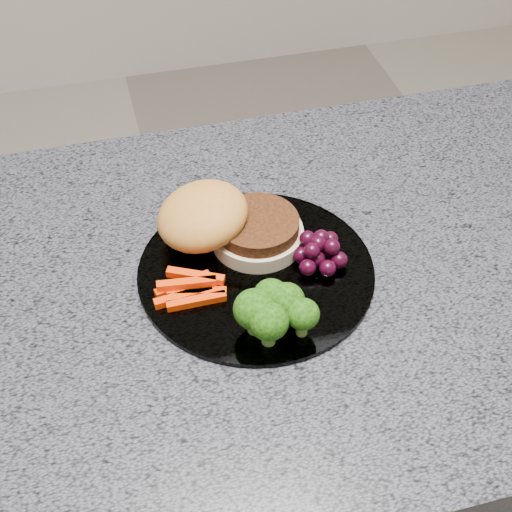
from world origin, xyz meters
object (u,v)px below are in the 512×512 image
(island_cabinet, at_px, (253,485))
(burger, at_px, (222,224))
(plate, at_px, (256,271))
(grape_bunch, at_px, (320,251))

(island_cabinet, distance_m, burger, 0.50)
(plate, bearing_deg, burger, 114.82)
(plate, height_order, burger, burger)
(island_cabinet, height_order, grape_bunch, grape_bunch)
(island_cabinet, height_order, burger, burger)
(plate, height_order, grape_bunch, grape_bunch)
(island_cabinet, xyz_separation_m, grape_bunch, (0.08, 0.00, 0.49))
(island_cabinet, bearing_deg, plate, 49.17)
(plate, xyz_separation_m, grape_bunch, (0.07, -0.01, 0.02))
(plate, xyz_separation_m, burger, (-0.03, 0.05, 0.03))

